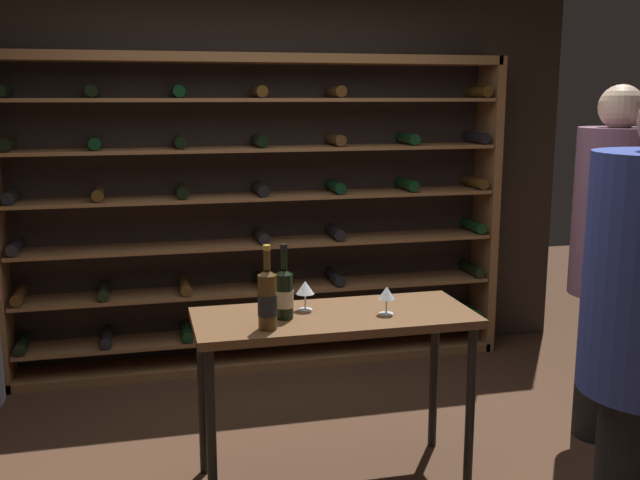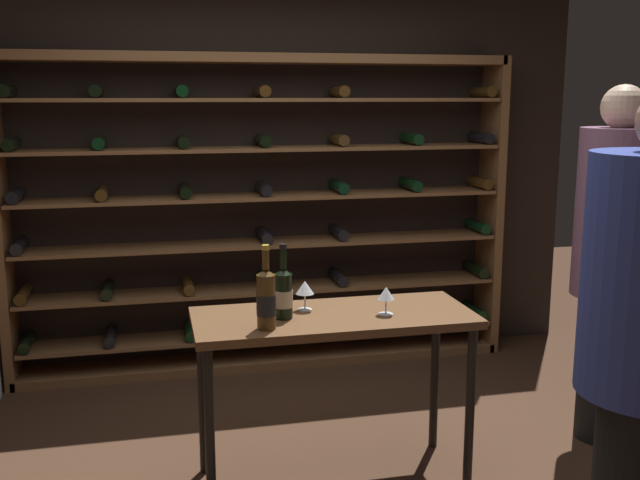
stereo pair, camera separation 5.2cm
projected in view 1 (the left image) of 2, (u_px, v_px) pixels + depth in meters
The scene contains 8 objects.
back_wall at pixel (258, 174), 5.13m from camera, with size 4.54×0.10×2.62m, color black.
wine_rack at pixel (260, 216), 4.97m from camera, with size 3.39×0.32×2.12m.
tasting_table at pixel (334, 333), 3.47m from camera, with size 1.31×0.54×0.84m.
person_guest_khaki at pixel (610, 248), 3.89m from camera, with size 0.41×0.42×1.91m.
wine_bottle_red_label at pixel (267, 299), 3.20m from camera, with size 0.09×0.09×0.38m.
wine_bottle_green_slim at pixel (284, 293), 3.36m from camera, with size 0.09×0.09×0.35m.
wine_glass_stemmed_right at pixel (387, 294), 3.43m from camera, with size 0.08×0.08×0.13m.
wine_glass_stemmed_left at pixel (305, 289), 3.49m from camera, with size 0.09×0.09×0.14m.
Camera 1 is at (-0.81, -3.17, 1.85)m, focal length 41.37 mm.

